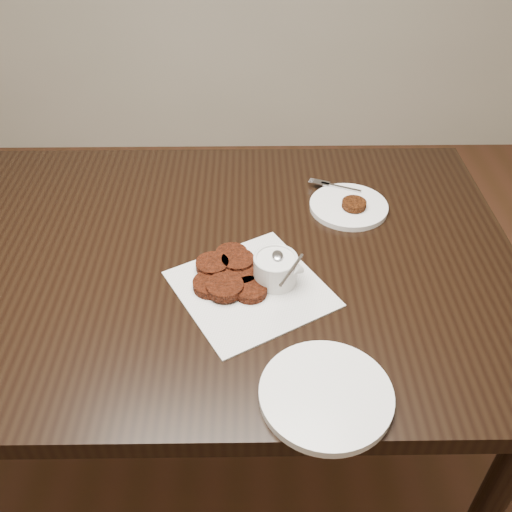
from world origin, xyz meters
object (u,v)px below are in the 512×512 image
Objects in this scene: table at (200,367)px; napkin at (251,289)px; sauce_ramekin at (276,257)px; plate_empty at (326,395)px; plate_with_patty at (349,204)px.

napkin reaches higher than table.
napkin is (0.13, -0.11, 0.38)m from table.
table is 11.47× the size of sauce_ramekin.
table is 0.59m from plate_empty.
napkin is 2.19× the size of sauce_ramekin.
plate_with_patty is 0.54m from plate_empty.
plate_with_patty reaches higher than table.
table is at bearing 124.24° from plate_empty.
napkin is 1.22× the size of plate_empty.
sauce_ramekin is at bearing -125.94° from plate_with_patty.
napkin is at bearing -40.50° from table.
sauce_ramekin is at bearing -26.47° from table.
plate_with_patty is at bearing 54.06° from sauce_ramekin.
table is 0.48m from sauce_ramekin.
napkin is 1.46× the size of plate_with_patty.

